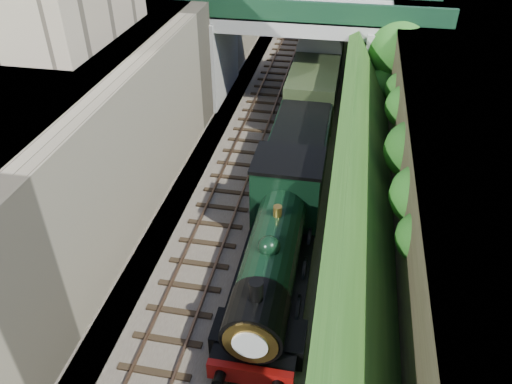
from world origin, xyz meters
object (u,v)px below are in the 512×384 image
road_bridge (315,42)px  locomotive (276,247)px  tree (400,51)px  tender (299,155)px

road_bridge → locomotive: size_ratio=1.56×
tree → locomotive: tree is taller
locomotive → tender: (-0.00, 7.36, -0.27)m
road_bridge → tender: 10.01m
road_bridge → tender: (0.26, -9.70, -2.46)m
locomotive → tender: bearing=90.0°
tree → locomotive: (-4.71, -14.74, -2.75)m
locomotive → road_bridge: bearing=90.9°
road_bridge → locomotive: bearing=-89.1°
road_bridge → tree: road_bridge is taller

